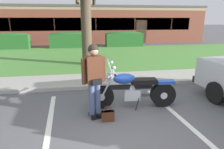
{
  "coord_description": "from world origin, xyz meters",
  "views": [
    {
      "loc": [
        -0.86,
        -3.31,
        2.22
      ],
      "look_at": [
        -0.05,
        1.51,
        0.85
      ],
      "focal_mm": 31.89,
      "sensor_mm": 36.0,
      "label": 1
    }
  ],
  "objects_px": {
    "handbag": "(108,115)",
    "brick_building": "(92,24)",
    "hedge_left": "(10,41)",
    "rider_person": "(94,76)",
    "hedge_center_right": "(124,39)",
    "motorcycle": "(136,89)",
    "hedge_center_left": "(69,40)"
  },
  "relations": [
    {
      "from": "hedge_center_left",
      "to": "brick_building",
      "type": "xyz_separation_m",
      "value": [
        2.28,
        7.19,
        1.06
      ]
    },
    {
      "from": "hedge_center_left",
      "to": "handbag",
      "type": "bearing_deg",
      "value": -84.0
    },
    {
      "from": "brick_building",
      "to": "handbag",
      "type": "bearing_deg",
      "value": -93.05
    },
    {
      "from": "handbag",
      "to": "brick_building",
      "type": "relative_size",
      "value": 0.02
    },
    {
      "from": "hedge_center_right",
      "to": "handbag",
      "type": "bearing_deg",
      "value": -104.53
    },
    {
      "from": "motorcycle",
      "to": "handbag",
      "type": "xyz_separation_m",
      "value": [
        -0.81,
        -0.62,
        -0.34
      ]
    },
    {
      "from": "handbag",
      "to": "motorcycle",
      "type": "bearing_deg",
      "value": 37.33
    },
    {
      "from": "motorcycle",
      "to": "rider_person",
      "type": "xyz_separation_m",
      "value": [
        -1.08,
        -0.38,
        0.5
      ]
    },
    {
      "from": "rider_person",
      "to": "hedge_center_left",
      "type": "height_order",
      "value": "rider_person"
    },
    {
      "from": "hedge_left",
      "to": "hedge_center_right",
      "type": "xyz_separation_m",
      "value": [
        8.72,
        0.0,
        0.0
      ]
    },
    {
      "from": "handbag",
      "to": "rider_person",
      "type": "bearing_deg",
      "value": 138.6
    },
    {
      "from": "rider_person",
      "to": "handbag",
      "type": "xyz_separation_m",
      "value": [
        0.27,
        -0.24,
        -0.85
      ]
    },
    {
      "from": "hedge_left",
      "to": "rider_person",
      "type": "bearing_deg",
      "value": -65.49
    },
    {
      "from": "brick_building",
      "to": "rider_person",
      "type": "bearing_deg",
      "value": -93.9
    },
    {
      "from": "brick_building",
      "to": "hedge_center_left",
      "type": "bearing_deg",
      "value": -107.59
    },
    {
      "from": "handbag",
      "to": "hedge_center_left",
      "type": "height_order",
      "value": "hedge_center_left"
    },
    {
      "from": "motorcycle",
      "to": "hedge_left",
      "type": "xyz_separation_m",
      "value": [
        -6.43,
        11.36,
        0.16
      ]
    },
    {
      "from": "rider_person",
      "to": "hedge_left",
      "type": "bearing_deg",
      "value": 114.51
    },
    {
      "from": "handbag",
      "to": "hedge_center_right",
      "type": "bearing_deg",
      "value": 75.47
    },
    {
      "from": "rider_person",
      "to": "hedge_left",
      "type": "height_order",
      "value": "rider_person"
    },
    {
      "from": "hedge_center_right",
      "to": "motorcycle",
      "type": "bearing_deg",
      "value": -101.41
    },
    {
      "from": "handbag",
      "to": "brick_building",
      "type": "height_order",
      "value": "brick_building"
    },
    {
      "from": "rider_person",
      "to": "hedge_center_right",
      "type": "relative_size",
      "value": 0.57
    },
    {
      "from": "hedge_center_left",
      "to": "hedge_center_right",
      "type": "relative_size",
      "value": 1.01
    },
    {
      "from": "rider_person",
      "to": "hedge_left",
      "type": "xyz_separation_m",
      "value": [
        -5.35,
        11.74,
        -0.34
      ]
    },
    {
      "from": "rider_person",
      "to": "hedge_center_right",
      "type": "distance_m",
      "value": 12.22
    },
    {
      "from": "rider_person",
      "to": "brick_building",
      "type": "distance_m",
      "value": 18.99
    },
    {
      "from": "hedge_left",
      "to": "hedge_center_right",
      "type": "bearing_deg",
      "value": 0.0
    },
    {
      "from": "hedge_center_left",
      "to": "brick_building",
      "type": "distance_m",
      "value": 7.62
    },
    {
      "from": "handbag",
      "to": "hedge_center_right",
      "type": "distance_m",
      "value": 12.38
    },
    {
      "from": "hedge_left",
      "to": "hedge_center_left",
      "type": "bearing_deg",
      "value": 0.0
    },
    {
      "from": "handbag",
      "to": "hedge_left",
      "type": "relative_size",
      "value": 0.13
    }
  ]
}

